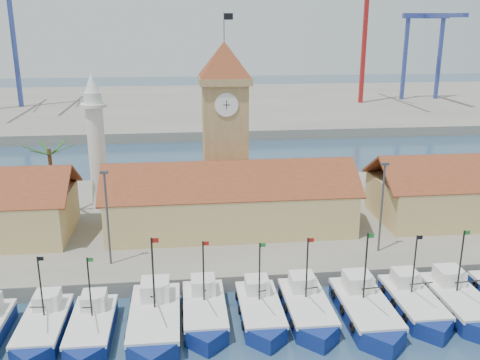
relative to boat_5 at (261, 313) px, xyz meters
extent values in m
plane|color=navy|center=(-0.89, -3.05, -0.71)|extent=(400.00, 400.00, 0.00)
cube|color=gray|center=(-0.89, 20.95, 0.04)|extent=(140.00, 32.00, 1.50)
cube|color=gray|center=(-0.89, 106.95, 0.29)|extent=(240.00, 80.00, 2.00)
cube|color=navy|center=(-16.98, -0.18, -0.25)|extent=(3.20, 7.25, 1.65)
cube|color=navy|center=(-16.98, -3.80, -0.25)|extent=(3.20, 3.20, 1.65)
cube|color=silver|center=(-16.98, -0.18, 0.58)|extent=(3.27, 7.45, 0.32)
cube|color=silver|center=(-16.98, 1.63, 1.31)|extent=(1.92, 2.01, 1.28)
cylinder|color=black|center=(-16.98, 0.28, 3.14)|extent=(0.13, 0.13, 5.13)
cube|color=black|center=(-16.75, 0.28, 5.52)|extent=(0.46, 0.02, 0.32)
cube|color=navy|center=(-13.27, -0.61, -0.25)|extent=(3.17, 7.17, 1.63)
cube|color=navy|center=(-13.27, -4.19, -0.25)|extent=(3.17, 3.17, 1.63)
cube|color=silver|center=(-13.27, -0.61, 0.56)|extent=(3.23, 7.37, 0.32)
cube|color=silver|center=(-13.27, 1.19, 1.29)|extent=(1.90, 1.99, 1.27)
cylinder|color=black|center=(-13.27, -0.15, 3.10)|extent=(0.13, 0.13, 5.07)
cube|color=#197226|center=(-13.05, -0.15, 5.45)|extent=(0.45, 0.02, 0.32)
cube|color=navy|center=(-8.44, -0.44, -0.16)|extent=(3.80, 8.60, 1.95)
cube|color=navy|center=(-8.44, -4.74, -0.16)|extent=(3.80, 3.80, 1.95)
cube|color=silver|center=(-8.44, -0.44, 0.81)|extent=(3.88, 8.84, 0.38)
cube|color=silver|center=(-8.44, 1.71, 1.68)|extent=(2.28, 2.39, 1.52)
cylinder|color=black|center=(-8.44, 0.11, 3.85)|extent=(0.15, 0.15, 6.08)
cube|color=#A5140F|center=(-8.17, 0.11, 6.68)|extent=(0.54, 0.02, 0.38)
cube|color=navy|center=(-4.51, 0.69, -0.23)|extent=(3.34, 7.55, 1.72)
cube|color=navy|center=(-4.51, -3.09, -0.23)|extent=(3.34, 3.34, 1.72)
cube|color=silver|center=(-4.51, 0.69, 0.63)|extent=(3.41, 7.76, 0.33)
cube|color=silver|center=(-4.51, 2.58, 1.39)|extent=(2.00, 2.10, 1.34)
cylinder|color=black|center=(-4.51, 1.17, 3.30)|extent=(0.13, 0.13, 5.34)
cube|color=#A5140F|center=(-4.27, 1.17, 5.78)|extent=(0.48, 0.02, 0.33)
cube|color=navy|center=(0.00, 0.37, -0.24)|extent=(3.23, 7.31, 1.66)
cube|color=navy|center=(0.00, -3.29, -0.24)|extent=(3.23, 3.23, 1.66)
cube|color=silver|center=(0.00, 0.37, 0.59)|extent=(3.30, 7.52, 0.32)
cube|color=silver|center=(0.00, 2.19, 1.32)|extent=(1.94, 2.03, 1.29)
cylinder|color=black|center=(0.00, 0.83, 3.17)|extent=(0.13, 0.13, 5.17)
cube|color=#197226|center=(0.23, 0.83, 5.57)|extent=(0.46, 0.02, 0.32)
cube|color=navy|center=(3.87, 0.21, -0.22)|extent=(3.38, 7.66, 1.74)
cube|color=navy|center=(3.87, -3.62, -0.22)|extent=(3.38, 3.38, 1.74)
cube|color=silver|center=(3.87, 0.21, 0.65)|extent=(3.45, 7.87, 0.34)
cube|color=silver|center=(3.87, 2.12, 1.42)|extent=(2.03, 2.13, 1.35)
cylinder|color=black|center=(3.87, 0.69, 3.35)|extent=(0.14, 0.14, 5.41)
cube|color=#A5140F|center=(4.11, 0.69, 5.87)|extent=(0.48, 0.02, 0.34)
cube|color=navy|center=(8.46, -0.70, -0.18)|extent=(3.66, 8.27, 1.88)
cube|color=navy|center=(8.46, -4.84, -0.18)|extent=(3.66, 3.66, 1.88)
cube|color=silver|center=(8.46, -0.70, 0.76)|extent=(3.73, 8.50, 0.37)
cube|color=silver|center=(8.46, 1.37, 1.59)|extent=(2.19, 2.30, 1.46)
cylinder|color=black|center=(8.46, -0.18, 3.68)|extent=(0.15, 0.15, 5.85)
cube|color=#197226|center=(8.72, -0.18, 6.40)|extent=(0.52, 0.02, 0.37)
cube|color=navy|center=(12.91, 0.07, -0.23)|extent=(3.32, 7.51, 1.71)
cube|color=navy|center=(12.91, -3.68, -0.23)|extent=(3.32, 3.32, 1.71)
cube|color=silver|center=(12.91, 0.07, 0.62)|extent=(3.38, 7.71, 0.33)
cube|color=silver|center=(12.91, 1.94, 1.38)|extent=(1.99, 2.08, 1.33)
cylinder|color=black|center=(12.91, 0.54, 3.27)|extent=(0.13, 0.13, 5.31)
cube|color=black|center=(13.15, 0.54, 5.74)|extent=(0.47, 0.02, 0.33)
cube|color=navy|center=(16.73, -0.31, -0.20)|extent=(3.52, 7.96, 1.81)
cube|color=silver|center=(16.73, -0.31, 0.70)|extent=(3.59, 8.18, 0.35)
cube|color=silver|center=(16.73, 1.68, 1.50)|extent=(2.11, 2.21, 1.41)
cylinder|color=black|center=(16.73, 0.19, 3.51)|extent=(0.14, 0.14, 5.62)
cube|color=#197226|center=(16.98, 0.19, 6.12)|extent=(0.50, 0.02, 0.35)
cube|color=tan|center=(-0.89, 16.95, 3.04)|extent=(26.00, 10.00, 4.50)
cube|color=brown|center=(-0.89, 14.45, 6.79)|extent=(27.04, 5.13, 3.21)
cube|color=brown|center=(-0.89, 19.45, 6.79)|extent=(27.04, 5.13, 3.21)
cube|color=tan|center=(-0.89, 22.95, 8.29)|extent=(5.00, 5.00, 15.00)
cube|color=tan|center=(-0.89, 22.95, 16.19)|extent=(5.80, 5.80, 0.80)
pyramid|color=brown|center=(-0.89, 22.95, 18.49)|extent=(5.80, 5.80, 4.00)
cylinder|color=white|center=(-0.89, 20.40, 13.79)|extent=(2.60, 0.15, 2.60)
cube|color=black|center=(-0.89, 20.32, 13.79)|extent=(0.08, 0.02, 1.00)
cube|color=black|center=(-0.89, 20.32, 13.79)|extent=(0.80, 0.02, 0.08)
cylinder|color=#3F3F44|center=(-0.89, 22.95, 21.99)|extent=(0.10, 0.10, 3.00)
cube|color=black|center=(-0.39, 22.95, 23.09)|extent=(1.00, 0.03, 0.70)
cylinder|color=silver|center=(-15.89, 24.95, 7.79)|extent=(2.00, 2.00, 14.00)
cylinder|color=silver|center=(-15.89, 24.95, 13.29)|extent=(3.00, 3.00, 0.40)
cone|color=silver|center=(-15.89, 24.95, 15.89)|extent=(1.80, 1.80, 2.40)
cylinder|color=brown|center=(-20.89, 22.95, 4.79)|extent=(0.44, 0.44, 8.00)
cube|color=#22501B|center=(-19.49, 22.95, 8.59)|extent=(2.80, 0.35, 1.18)
cube|color=#22501B|center=(-20.19, 24.17, 8.59)|extent=(1.71, 2.60, 1.18)
cube|color=#22501B|center=(-21.59, 24.17, 8.59)|extent=(1.71, 2.60, 1.18)
cube|color=#22501B|center=(-22.29, 22.95, 8.59)|extent=(2.80, 0.35, 1.18)
cube|color=#22501B|center=(-21.59, 21.74, 8.59)|extent=(1.71, 2.60, 1.18)
cube|color=#22501B|center=(-20.19, 21.74, 8.59)|extent=(1.71, 2.60, 1.18)
cylinder|color=#3F3F44|center=(-12.89, 8.95, 5.29)|extent=(0.20, 0.20, 9.00)
cube|color=#3F3F44|center=(-12.89, 8.95, 9.69)|extent=(0.70, 0.25, 0.25)
cylinder|color=#3F3F44|center=(13.11, 8.95, 5.29)|extent=(0.20, 0.20, 9.00)
cube|color=#3F3F44|center=(13.11, 8.95, 9.69)|extent=(0.70, 0.25, 0.25)
cube|color=#2F3E91|center=(-46.74, 104.95, 20.19)|extent=(1.00, 1.00, 37.78)
cube|color=#A51919|center=(42.48, 101.95, 18.82)|extent=(1.00, 1.00, 35.05)
cube|color=#2F3E91|center=(56.11, 106.95, 12.29)|extent=(0.90, 0.90, 22.00)
cube|color=#2F3E91|center=(66.11, 106.95, 12.29)|extent=(0.90, 0.90, 22.00)
cube|color=#2F3E91|center=(61.11, 106.95, 23.79)|extent=(13.00, 1.40, 1.40)
cube|color=#2F3E91|center=(61.11, 96.95, 23.79)|extent=(1.40, 22.00, 1.00)
camera|label=1|loc=(-5.91, -37.90, 22.74)|focal=40.00mm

